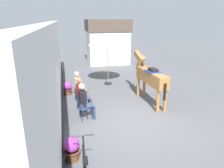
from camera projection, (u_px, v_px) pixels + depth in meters
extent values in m
plane|color=#56565B|center=(112.00, 93.00, 10.27)|extent=(40.00, 40.00, 0.00)
cube|color=white|center=(55.00, 69.00, 7.81)|extent=(0.30, 14.00, 3.40)
cube|color=black|center=(58.00, 106.00, 8.26)|extent=(0.34, 14.00, 0.36)
cube|color=silver|center=(108.00, 47.00, 17.06)|extent=(3.20, 2.40, 2.60)
cube|color=brown|center=(107.00, 25.00, 16.54)|extent=(3.40, 2.60, 0.90)
cylinder|color=#194C99|center=(83.00, 108.00, 7.40)|extent=(0.34, 0.34, 0.03)
cylinder|color=black|center=(87.00, 114.00, 7.52)|extent=(0.02, 0.02, 0.45)
cylinder|color=black|center=(81.00, 113.00, 7.56)|extent=(0.02, 0.02, 0.45)
cylinder|color=black|center=(82.00, 116.00, 7.34)|extent=(0.02, 0.02, 0.45)
cube|color=#2D3851|center=(83.00, 105.00, 7.37)|extent=(0.28, 0.35, 0.20)
cube|color=black|center=(83.00, 97.00, 7.27)|extent=(0.26, 0.37, 0.44)
sphere|color=tan|center=(82.00, 87.00, 7.17)|extent=(0.20, 0.20, 0.20)
sphere|color=#B2A38E|center=(81.00, 86.00, 7.15)|extent=(0.22, 0.22, 0.22)
cylinder|color=#2D3851|center=(88.00, 105.00, 7.52)|extent=(0.39, 0.18, 0.13)
cylinder|color=#2D3851|center=(93.00, 112.00, 7.67)|extent=(0.11, 0.11, 0.46)
cylinder|color=#2D3851|center=(89.00, 106.00, 7.38)|extent=(0.39, 0.18, 0.13)
cylinder|color=#2D3851|center=(94.00, 113.00, 7.53)|extent=(0.11, 0.11, 0.46)
cylinder|color=black|center=(82.00, 96.00, 7.47)|extent=(0.09, 0.09, 0.42)
cylinder|color=black|center=(85.00, 100.00, 7.12)|extent=(0.09, 0.09, 0.42)
cylinder|color=#194C99|center=(81.00, 100.00, 8.11)|extent=(0.34, 0.34, 0.03)
cylinder|color=black|center=(84.00, 105.00, 8.23)|extent=(0.02, 0.02, 0.45)
cylinder|color=black|center=(78.00, 105.00, 8.26)|extent=(0.02, 0.02, 0.45)
cylinder|color=black|center=(80.00, 107.00, 8.04)|extent=(0.02, 0.02, 0.45)
cube|color=#2D3851|center=(80.00, 98.00, 8.07)|extent=(0.29, 0.36, 0.20)
cube|color=maroon|center=(80.00, 90.00, 7.98)|extent=(0.28, 0.37, 0.44)
sphere|color=tan|center=(80.00, 81.00, 7.87)|extent=(0.20, 0.20, 0.20)
sphere|color=olive|center=(79.00, 80.00, 7.86)|extent=(0.22, 0.22, 0.22)
cylinder|color=#2D3851|center=(85.00, 97.00, 8.23)|extent=(0.40, 0.20, 0.13)
cylinder|color=#2D3851|center=(89.00, 104.00, 8.39)|extent=(0.11, 0.11, 0.46)
cylinder|color=#2D3851|center=(86.00, 99.00, 8.09)|extent=(0.40, 0.20, 0.13)
cylinder|color=#2D3851|center=(91.00, 105.00, 8.25)|extent=(0.11, 0.11, 0.46)
cylinder|color=maroon|center=(79.00, 89.00, 8.17)|extent=(0.09, 0.09, 0.42)
cylinder|color=maroon|center=(82.00, 93.00, 7.83)|extent=(0.09, 0.09, 0.42)
cylinder|color=black|center=(78.00, 92.00, 9.03)|extent=(0.34, 0.34, 0.03)
cylinder|color=black|center=(81.00, 97.00, 9.16)|extent=(0.02, 0.02, 0.45)
cylinder|color=black|center=(76.00, 97.00, 9.18)|extent=(0.02, 0.02, 0.45)
cylinder|color=black|center=(77.00, 98.00, 8.97)|extent=(0.02, 0.02, 0.45)
cube|color=brown|center=(78.00, 90.00, 9.00)|extent=(0.30, 0.36, 0.20)
cube|color=silver|center=(78.00, 83.00, 8.90)|extent=(0.28, 0.38, 0.44)
sphere|color=tan|center=(77.00, 75.00, 8.80)|extent=(0.20, 0.20, 0.20)
sphere|color=#B2A38E|center=(77.00, 74.00, 8.78)|extent=(0.22, 0.22, 0.22)
cylinder|color=brown|center=(82.00, 90.00, 9.16)|extent=(0.40, 0.20, 0.13)
cylinder|color=brown|center=(86.00, 95.00, 9.32)|extent=(0.11, 0.11, 0.46)
cylinder|color=brown|center=(83.00, 91.00, 9.02)|extent=(0.40, 0.20, 0.13)
cylinder|color=brown|center=(87.00, 96.00, 9.18)|extent=(0.11, 0.11, 0.46)
cylinder|color=silver|center=(77.00, 82.00, 9.10)|extent=(0.09, 0.09, 0.42)
cylinder|color=silver|center=(79.00, 85.00, 8.75)|extent=(0.09, 0.09, 0.42)
cube|color=#9E6B38|center=(151.00, 77.00, 8.75)|extent=(0.55, 2.22, 0.52)
cylinder|color=#9E6B38|center=(138.00, 87.00, 9.81)|extent=(0.13, 0.13, 0.90)
cylinder|color=#9E6B38|center=(144.00, 86.00, 9.90)|extent=(0.13, 0.13, 0.90)
cylinder|color=#9E6B38|center=(158.00, 102.00, 8.03)|extent=(0.13, 0.13, 0.90)
cylinder|color=#9E6B38|center=(165.00, 101.00, 8.12)|extent=(0.13, 0.13, 0.90)
cylinder|color=#9E6B38|center=(140.00, 63.00, 9.73)|extent=(0.31, 0.64, 0.73)
cube|color=#9E6B38|center=(138.00, 55.00, 9.95)|extent=(0.21, 0.54, 0.40)
cube|color=black|center=(141.00, 60.00, 9.67)|extent=(0.07, 0.63, 0.48)
cylinder|color=black|center=(165.00, 92.00, 7.78)|extent=(0.10, 0.10, 0.65)
cube|color=navy|center=(153.00, 71.00, 8.57)|extent=(0.53, 0.62, 0.03)
cube|color=black|center=(153.00, 70.00, 8.55)|extent=(0.30, 0.45, 0.12)
cylinder|color=brown|center=(72.00, 155.00, 5.37)|extent=(0.34, 0.34, 0.28)
cylinder|color=brown|center=(72.00, 151.00, 5.33)|extent=(0.43, 0.43, 0.04)
sphere|color=purple|center=(72.00, 145.00, 5.28)|extent=(0.40, 0.40, 0.40)
cylinder|color=brown|center=(68.00, 92.00, 10.05)|extent=(0.34, 0.34, 0.28)
cylinder|color=brown|center=(68.00, 89.00, 10.01)|extent=(0.43, 0.43, 0.04)
sphere|color=purple|center=(67.00, 86.00, 9.96)|extent=(0.40, 0.40, 0.40)
torus|color=black|center=(84.00, 159.00, 4.88)|extent=(0.09, 0.71, 0.71)
cylinder|color=black|center=(84.00, 155.00, 4.51)|extent=(0.06, 0.50, 0.60)
cylinder|color=black|center=(85.00, 168.00, 4.15)|extent=(0.05, 0.36, 0.55)
cylinder|color=black|center=(84.00, 149.00, 4.28)|extent=(0.08, 0.80, 0.09)
cylinder|color=black|center=(84.00, 148.00, 4.76)|extent=(0.04, 0.09, 0.60)
cylinder|color=black|center=(83.00, 136.00, 4.64)|extent=(0.50, 0.05, 0.03)
cube|color=black|center=(85.00, 161.00, 3.90)|extent=(0.11, 0.20, 0.06)
cylinder|color=black|center=(108.00, 83.00, 11.74)|extent=(0.44, 0.44, 0.06)
cylinder|color=olive|center=(108.00, 65.00, 11.42)|extent=(0.04, 0.04, 2.20)
cone|color=beige|center=(108.00, 41.00, 11.04)|extent=(2.10, 2.10, 0.40)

